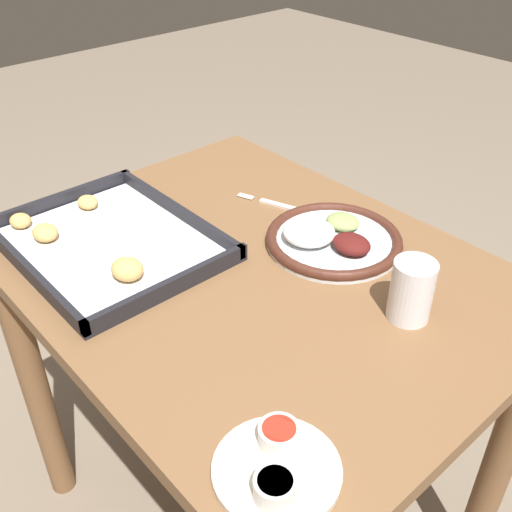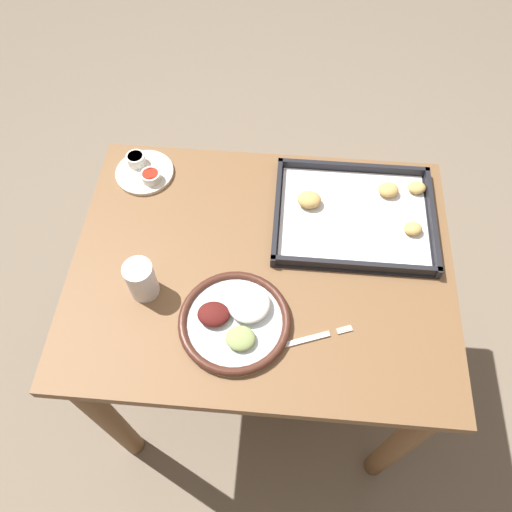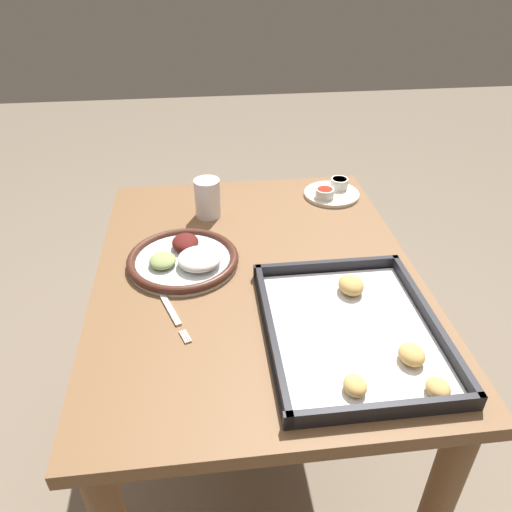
% 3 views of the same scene
% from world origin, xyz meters
% --- Properties ---
extents(ground_plane, '(8.00, 8.00, 0.00)m').
position_xyz_m(ground_plane, '(0.00, 0.00, 0.00)').
color(ground_plane, '#7A6B59').
extents(dining_table, '(0.91, 0.70, 0.78)m').
position_xyz_m(dining_table, '(0.00, 0.00, 0.62)').
color(dining_table, brown).
rests_on(dining_table, ground_plane).
extents(dinner_plate, '(0.25, 0.25, 0.05)m').
position_xyz_m(dinner_plate, '(-0.05, -0.16, 0.79)').
color(dinner_plate, silver).
rests_on(dinner_plate, dining_table).
extents(fork, '(0.19, 0.08, 0.00)m').
position_xyz_m(fork, '(0.11, -0.19, 0.78)').
color(fork, silver).
rests_on(fork, dining_table).
extents(saucer_plate, '(0.15, 0.15, 0.04)m').
position_xyz_m(saucer_plate, '(-0.33, 0.25, 0.79)').
color(saucer_plate, beige).
rests_on(saucer_plate, dining_table).
extents(baking_tray, '(0.40, 0.32, 0.04)m').
position_xyz_m(baking_tray, '(0.22, 0.16, 0.79)').
color(baking_tray, black).
rests_on(baking_tray, dining_table).
extents(drinking_cup, '(0.07, 0.07, 0.10)m').
position_xyz_m(drinking_cup, '(-0.26, -0.10, 0.83)').
color(drinking_cup, white).
rests_on(drinking_cup, dining_table).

